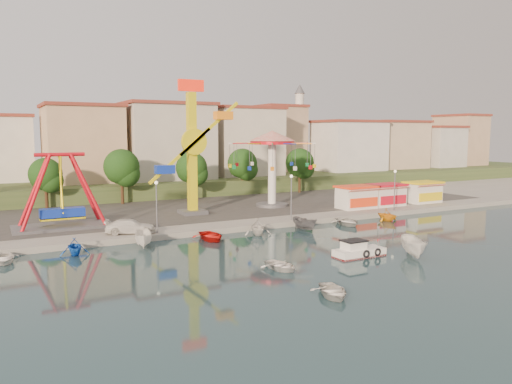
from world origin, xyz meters
TOP-DOWN VIEW (x-y plane):
  - ground at (0.00, 0.00)m, footprint 200.00×200.00m
  - quay_deck at (0.00, 62.00)m, footprint 200.00×100.00m
  - asphalt_pad at (0.00, 30.00)m, footprint 90.00×28.00m
  - hill_terrace at (0.00, 67.00)m, footprint 200.00×60.00m
  - pirate_ship_ride at (-16.01, 20.54)m, footprint 10.00×5.00m
  - kamikaze_tower at (-0.07, 22.28)m, footprint 7.88×3.10m
  - wave_swinger at (11.60, 23.60)m, footprint 11.60×11.60m
  - booth_left at (20.58, 16.49)m, footprint 5.40×3.78m
  - booth_mid at (25.77, 16.49)m, footprint 5.40×3.78m
  - booth_right at (32.88, 16.49)m, footprint 5.40×3.78m
  - lamp_post_1 at (-8.00, 13.00)m, footprint 0.14×0.14m
  - lamp_post_2 at (8.00, 13.00)m, footprint 0.14×0.14m
  - lamp_post_3 at (24.00, 13.00)m, footprint 0.14×0.14m
  - tree_1 at (-16.00, 36.24)m, footprint 4.35×4.35m
  - tree_2 at (-6.00, 35.81)m, footprint 5.02×5.02m
  - tree_3 at (4.00, 34.36)m, footprint 4.68×4.68m
  - tree_4 at (14.00, 37.35)m, footprint 4.86×4.86m
  - tree_5 at (24.00, 35.54)m, footprint 4.83×4.83m
  - building_2 at (-8.19, 51.96)m, footprint 11.95×9.28m
  - building_3 at (5.60, 48.80)m, footprint 12.59×10.50m
  - building_4 at (19.07, 52.20)m, footprint 10.75×9.23m
  - building_5 at (32.37, 50.33)m, footprint 12.77×10.96m
  - building_6 at (44.15, 48.77)m, footprint 8.23×8.98m
  - building_7 at (56.03, 53.70)m, footprint 11.59×10.93m
  - building_8 at (69.93, 47.19)m, footprint 12.84×9.28m
  - building_9 at (83.46, 49.95)m, footprint 12.95×9.17m
  - minaret at (36.00, 54.00)m, footprint 2.80×2.80m
  - cabin_motorboat at (5.01, -2.51)m, footprint 4.63×1.90m
  - rowboat_a at (-3.04, -2.93)m, footprint 2.81×3.61m
  - rowboat_b at (-3.44, -10.06)m, footprint 3.42×4.03m
  - skiff at (9.11, -4.89)m, footprint 3.85×4.83m
  - van at (-10.45, 14.00)m, footprint 5.32×3.47m
  - moored_boat_0 at (-22.07, 9.80)m, footprint 2.63×3.67m
  - moored_boat_1 at (-16.45, 9.80)m, footprint 2.64×3.02m
  - moored_boat_2 at (-10.30, 9.80)m, footprint 2.62×4.45m
  - moored_boat_3 at (-3.50, 9.80)m, footprint 3.10×4.25m
  - moored_boat_4 at (1.82, 9.80)m, footprint 3.55×3.88m
  - moored_boat_5 at (7.76, 9.80)m, footprint 1.85×3.82m
  - moored_boat_6 at (13.72, 9.80)m, footprint 3.75×4.67m
  - moored_boat_7 at (19.79, 9.80)m, footprint 2.81×3.18m

SIDE VIEW (x-z plane):
  - ground at x=0.00m, z-range 0.00..0.00m
  - quay_deck at x=0.00m, z-range 0.00..0.60m
  - rowboat_a at x=-3.04m, z-range 0.00..0.68m
  - rowboat_b at x=-3.44m, z-range 0.00..0.71m
  - moored_boat_0 at x=-22.07m, z-range 0.00..0.76m
  - moored_boat_6 at x=13.72m, z-range 0.00..0.86m
  - moored_boat_3 at x=-3.50m, z-range 0.00..0.86m
  - cabin_motorboat at x=5.01m, z-range -0.38..1.25m
  - asphalt_pad at x=0.00m, z-range 0.60..0.61m
  - moored_boat_5 at x=7.76m, z-range 0.00..1.42m
  - moored_boat_1 at x=-16.45m, z-range 0.00..1.52m
  - moored_boat_7 at x=19.79m, z-range 0.00..1.56m
  - moored_boat_2 at x=-10.30m, z-range 0.00..1.62m
  - moored_boat_4 at x=1.82m, z-range 0.00..1.73m
  - skiff at x=9.11m, z-range 0.00..1.77m
  - van at x=-10.45m, z-range 0.60..2.03m
  - hill_terrace at x=0.00m, z-range 0.00..3.00m
  - booth_left at x=20.58m, z-range 0.62..3.70m
  - booth_mid at x=25.77m, z-range 0.62..3.70m
  - booth_right at x=32.88m, z-range 0.62..3.70m
  - lamp_post_1 at x=-8.00m, z-range 0.60..5.60m
  - lamp_post_2 at x=8.00m, z-range 0.60..5.60m
  - lamp_post_3 at x=24.00m, z-range 0.60..5.60m
  - pirate_ship_ride at x=-16.01m, z-range 0.39..8.39m
  - tree_1 at x=-16.00m, z-range 1.80..8.60m
  - tree_3 at x=4.00m, z-range 1.90..9.21m
  - tree_5 at x=24.00m, z-range 1.94..9.48m
  - tree_4 at x=14.00m, z-range 1.95..9.55m
  - tree_2 at x=-6.00m, z-range 1.99..9.84m
  - building_7 at x=56.03m, z-range 3.00..11.76m
  - building_3 at x=5.60m, z-range 3.00..12.20m
  - building_9 at x=83.46m, z-range 3.00..12.21m
  - building_4 at x=19.07m, z-range 3.00..12.24m
  - wave_swinger at x=11.60m, z-range 3.00..13.40m
  - kamikaze_tower at x=-0.07m, z-range 0.17..16.67m
  - building_5 at x=32.37m, z-range 3.00..14.21m
  - building_2 at x=-8.19m, z-range 3.00..14.23m
  - building_6 at x=44.15m, z-range 3.00..15.36m
  - building_8 at x=69.93m, z-range 3.00..15.58m
  - minaret at x=36.00m, z-range 3.55..21.55m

